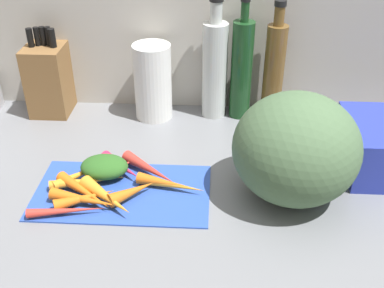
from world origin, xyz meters
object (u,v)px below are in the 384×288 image
Objects in this scene: carrot_1 at (84,191)px; carrot_6 at (164,182)px; carrot_4 at (107,197)px; carrot_7 at (87,181)px; carrot_11 at (117,168)px; carrot_2 at (176,185)px; carrot_9 at (85,198)px; carrot_5 at (149,169)px; knife_block at (49,79)px; carrot_0 at (66,211)px; bottle_2 at (274,69)px; carrot_10 at (78,175)px; winter_squash at (296,149)px; paper_towel_roll at (153,82)px; bottle_1 at (242,69)px; bottle_0 at (215,68)px; carrot_8 at (132,191)px; carrot_12 at (121,166)px; cutting_board at (123,191)px; carrot_3 at (85,200)px.

carrot_1 and carrot_6 have the same top height.
carrot_7 is at bearing 133.43° from carrot_4.
carrot_4 is 1.59× the size of carrot_11.
carrot_9 reaches higher than carrot_2.
carrot_5 is 0.64× the size of knife_block.
carrot_0 is 7.02cm from carrot_1.
carrot_6 is at bearing -125.95° from bottle_2.
carrot_1 is 1.31× the size of carrot_10.
paper_towel_roll is at bearing 135.35° from winter_squash.
carrot_4 reaches higher than carrot_5.
carrot_11 is at bearing -140.50° from bottle_2.
paper_towel_roll is 26.58cm from bottle_1.
bottle_0 reaches higher than knife_block.
carrot_4 is (8.25, 4.41, 0.75)cm from carrot_0.
carrot_12 is (-4.58, 10.01, -0.02)cm from carrot_8.
cutting_board is at bearing -170.76° from carrot_6.
carrot_6 is at bearing -26.85° from carrot_12.
carrot_9 is 13.53cm from carrot_11.
carrot_11 is (5.90, 10.17, -0.11)cm from carrot_1.
paper_towel_roll reaches higher than carrot_6.
bottle_1 is (29.13, 40.85, 15.01)cm from cutting_board.
bottle_2 reaches higher than carrot_4.
bottle_2 is (35.73, 2.46, 3.83)cm from paper_towel_roll.
bottle_1 is (-11.12, 38.97, 2.50)cm from winter_squash.
carrot_11 is (9.14, 3.45, 0.16)cm from carrot_10.
cutting_board is at bearing -54.07° from knife_block.
carrot_3 is at bearing -103.12° from paper_towel_roll.
carrot_5 is at bearing 55.48° from carrot_4.
knife_block reaches higher than carrot_0.
carrot_5 is 0.96× the size of carrot_7.
carrot_9 is at bearing -71.82° from carrot_1.
carrot_5 is 43.29cm from bottle_1.
carrot_8 is 0.90× the size of carrot_12.
carrot_2 is 21.51cm from carrot_3.
cutting_board is 2.48× the size of carrot_3.
paper_towel_roll is (11.77, 37.25, 9.52)cm from carrot_7.
carrot_5 is at bearing -114.51° from bottle_0.
carrot_5 reaches higher than carrot_10.
carrot_12 is at bearing 56.61° from carrot_1.
carrot_8 and carrot_12 have the same top height.
carrot_9 reaches higher than cutting_board.
carrot_8 reaches higher than carrot_11.
winter_squash reaches higher than carrot_0.
carrot_9 is at bearing -103.54° from paper_towel_roll.
carrot_1 is 6.26cm from carrot_4.
carrot_12 is (0.98, 12.56, -0.15)cm from carrot_4.
carrot_2 is 9.36cm from carrot_5.
carrot_1 is 0.77× the size of paper_towel_roll.
carrot_10 is (-17.35, -3.10, -0.39)cm from carrot_5.
bottle_1 is at bearing 58.92° from carrot_8.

